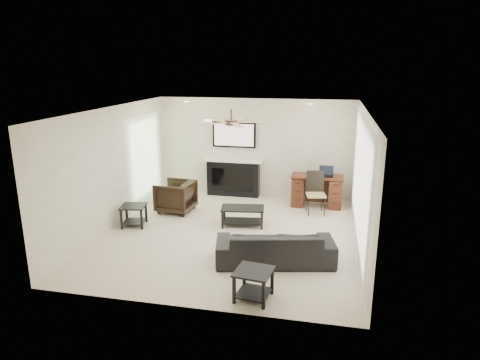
{
  "coord_description": "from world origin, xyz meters",
  "views": [
    {
      "loc": [
        1.86,
        -7.84,
        3.34
      ],
      "look_at": [
        0.13,
        0.29,
        1.07
      ],
      "focal_mm": 32.0,
      "sensor_mm": 36.0,
      "label": 1
    }
  ],
  "objects_px": {
    "armchair": "(176,196)",
    "sofa": "(275,246)",
    "coffee_table": "(243,216)",
    "desk": "(317,191)",
    "fireplace_unit": "(233,160)"
  },
  "relations": [
    {
      "from": "sofa",
      "to": "armchair",
      "type": "relative_size",
      "value": 2.53
    },
    {
      "from": "desk",
      "to": "coffee_table",
      "type": "bearing_deg",
      "value": -132.48
    },
    {
      "from": "armchair",
      "to": "fireplace_unit",
      "type": "bearing_deg",
      "value": 151.18
    },
    {
      "from": "armchair",
      "to": "sofa",
      "type": "bearing_deg",
      "value": 56.01
    },
    {
      "from": "armchair",
      "to": "fireplace_unit",
      "type": "distance_m",
      "value": 1.91
    },
    {
      "from": "armchair",
      "to": "desk",
      "type": "xyz_separation_m",
      "value": [
        3.18,
        1.07,
        0.02
      ]
    },
    {
      "from": "coffee_table",
      "to": "desk",
      "type": "relative_size",
      "value": 0.74
    },
    {
      "from": "sofa",
      "to": "fireplace_unit",
      "type": "xyz_separation_m",
      "value": [
        -1.57,
        3.65,
        0.66
      ]
    },
    {
      "from": "sofa",
      "to": "fireplace_unit",
      "type": "relative_size",
      "value": 1.06
    },
    {
      "from": "armchair",
      "to": "desk",
      "type": "height_order",
      "value": "desk"
    },
    {
      "from": "sofa",
      "to": "coffee_table",
      "type": "bearing_deg",
      "value": -72.71
    },
    {
      "from": "coffee_table",
      "to": "desk",
      "type": "distance_m",
      "value": 2.2
    },
    {
      "from": "coffee_table",
      "to": "sofa",
      "type": "bearing_deg",
      "value": -68.7
    },
    {
      "from": "sofa",
      "to": "desk",
      "type": "bearing_deg",
      "value": -112.3
    },
    {
      "from": "armchair",
      "to": "fireplace_unit",
      "type": "height_order",
      "value": "fireplace_unit"
    }
  ]
}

